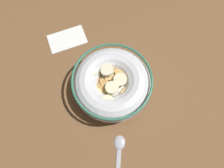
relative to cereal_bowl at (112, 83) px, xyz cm
name	(u,v)px	position (x,y,z in cm)	size (l,w,h in cm)	color
ground_plane	(112,89)	(0.04, 0.00, -4.44)	(110.96, 110.96, 2.00)	brown
cereal_bowl	(112,83)	(0.00, 0.00, 0.00)	(19.11, 19.11, 6.52)	silver
spoon	(119,152)	(-4.91, -15.14, -3.12)	(7.81, 12.49, 0.80)	#A5A5AD
folded_napkin	(67,39)	(-5.69, 18.41, -3.29)	(10.40, 6.24, 0.30)	white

